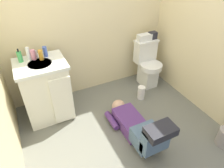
{
  "coord_description": "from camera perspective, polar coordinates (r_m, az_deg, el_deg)",
  "views": [
    {
      "loc": [
        -0.91,
        -1.56,
        2.0
      ],
      "look_at": [
        0.05,
        0.39,
        0.45
      ],
      "focal_mm": 32.34,
      "sensor_mm": 36.0,
      "label": 1
    }
  ],
  "objects": [
    {
      "name": "ground_plane",
      "position": [
        2.71,
        2.77,
        -12.83
      ],
      "size": [
        2.91,
        3.08,
        0.04
      ],
      "primitive_type": "cube",
      "color": "#65665A"
    },
    {
      "name": "wall_back",
      "position": [
        2.9,
        -7.28,
        19.21
      ],
      "size": [
        2.57,
        0.08,
        2.4
      ],
      "primitive_type": "cube",
      "color": "beige",
      "rests_on": "ground_plane"
    },
    {
      "name": "wall_right",
      "position": [
        2.77,
        27.68,
        14.84
      ],
      "size": [
        0.08,
        2.08,
        2.4
      ],
      "primitive_type": "cube",
      "color": "beige",
      "rests_on": "ground_plane"
    },
    {
      "name": "toilet",
      "position": [
        3.33,
        9.97,
        5.55
      ],
      "size": [
        0.36,
        0.46,
        0.75
      ],
      "color": "silver",
      "rests_on": "ground_plane"
    },
    {
      "name": "vanity_cabinet",
      "position": [
        2.75,
        -18.13,
        -1.59
      ],
      "size": [
        0.6,
        0.53,
        0.82
      ],
      "color": "silver",
      "rests_on": "ground_plane"
    },
    {
      "name": "faucet",
      "position": [
        2.65,
        -20.57,
        7.94
      ],
      "size": [
        0.02,
        0.02,
        0.1
      ],
      "primitive_type": "cylinder",
      "color": "silver",
      "rests_on": "vanity_cabinet"
    },
    {
      "name": "person_plumber",
      "position": [
        2.49,
        7.38,
        -11.99
      ],
      "size": [
        0.39,
        1.06,
        0.52
      ],
      "color": "#512D6B",
      "rests_on": "ground_plane"
    },
    {
      "name": "tissue_box",
      "position": [
        3.19,
        9.15,
        12.89
      ],
      "size": [
        0.22,
        0.11,
        0.1
      ],
      "primitive_type": "cube",
      "color": "silver",
      "rests_on": "toilet"
    },
    {
      "name": "toiletry_bag",
      "position": [
        3.27,
        11.41,
        13.32
      ],
      "size": [
        0.12,
        0.09,
        0.11
      ],
      "primitive_type": "cube",
      "color": "#26262D",
      "rests_on": "toilet"
    },
    {
      "name": "soap_dispenser",
      "position": [
        2.62,
        -24.63,
        7.06
      ],
      "size": [
        0.06,
        0.06,
        0.17
      ],
      "color": "#3FA055",
      "rests_on": "vanity_cabinet"
    },
    {
      "name": "bottle_white",
      "position": [
        2.62,
        -22.59,
        7.9
      ],
      "size": [
        0.05,
        0.05,
        0.16
      ],
      "primitive_type": "cylinder",
      "color": "white",
      "rests_on": "vanity_cabinet"
    },
    {
      "name": "bottle_pink",
      "position": [
        2.62,
        -21.39,
        7.71
      ],
      "size": [
        0.05,
        0.05,
        0.13
      ],
      "primitive_type": "cylinder",
      "color": "pink",
      "rests_on": "vanity_cabinet"
    },
    {
      "name": "bottle_amber",
      "position": [
        2.58,
        -19.48,
        7.73
      ],
      "size": [
        0.05,
        0.05,
        0.13
      ],
      "primitive_type": "cylinder",
      "color": "#C28626",
      "rests_on": "vanity_cabinet"
    },
    {
      "name": "bottle_blue",
      "position": [
        2.65,
        -18.38,
        8.7
      ],
      "size": [
        0.05,
        0.05,
        0.13
      ],
      "primitive_type": "cylinder",
      "color": "#425EBF",
      "rests_on": "vanity_cabinet"
    },
    {
      "name": "paper_towel_roll",
      "position": [
        3.11,
        8.24,
        -2.45
      ],
      "size": [
        0.11,
        0.11,
        0.21
      ],
      "primitive_type": "cylinder",
      "color": "white",
      "rests_on": "ground_plane"
    }
  ]
}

